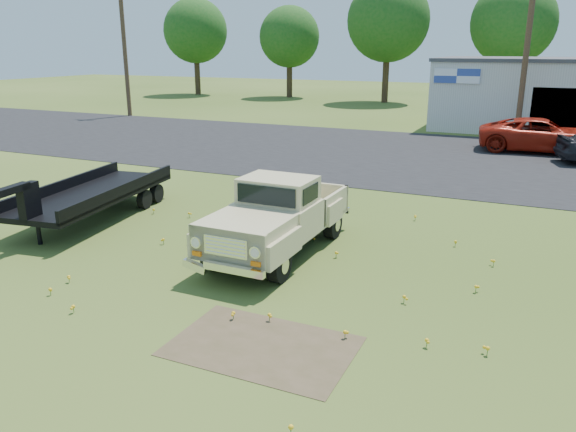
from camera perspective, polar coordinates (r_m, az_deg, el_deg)
The scene contains 14 objects.
ground at distance 12.58m, azimuth -2.49°, elevation -5.45°, with size 140.00×140.00×0.00m, color #394E19.
asphalt_lot at distance 26.34m, azimuth 12.56°, elevation 5.99°, with size 90.00×14.00×0.02m, color black.
dirt_patch_a at distance 9.56m, azimuth -2.63°, elevation -13.09°, with size 3.00×2.00×0.01m, color #483E26.
dirt_patch_b at distance 16.38m, azimuth -3.17°, elevation -0.12°, with size 2.20×1.60×0.01m, color #483E26.
commercial_building at distance 37.44m, azimuth 26.05°, elevation 11.08°, with size 14.20×8.20×4.15m.
utility_pole_west at distance 42.35m, azimuth -16.26°, elevation 15.96°, with size 1.60×0.30×9.00m.
utility_pole_mid at distance 32.38m, azimuth 23.08°, elevation 15.25°, with size 1.60×0.30×9.00m.
treeline_a at distance 60.40m, azimuth -9.39°, elevation 18.06°, with size 6.40×6.40×9.52m.
treeline_b at distance 56.41m, azimuth 0.15°, elevation 17.73°, with size 5.76×5.76×8.57m.
treeline_c at distance 51.65m, azimuth 10.15°, elevation 18.98°, with size 7.04×7.04×10.47m.
treeline_d at distance 50.99m, azimuth 21.91°, elevation 17.76°, with size 6.72×6.72×10.00m.
vintage_pickup_truck at distance 13.27m, azimuth -0.99°, elevation 0.04°, with size 2.00×5.14×1.87m, color tan, non-canonical shape.
flatbed_trailer at distance 16.98m, azimuth -19.27°, elevation 2.49°, with size 2.04×6.13×1.67m, color black, non-canonical shape.
red_pickup at distance 29.07m, azimuth 24.34°, elevation 7.45°, with size 2.58×5.59×1.55m, color #9B1C0E.
Camera 1 is at (5.33, -10.35, 4.76)m, focal length 35.00 mm.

